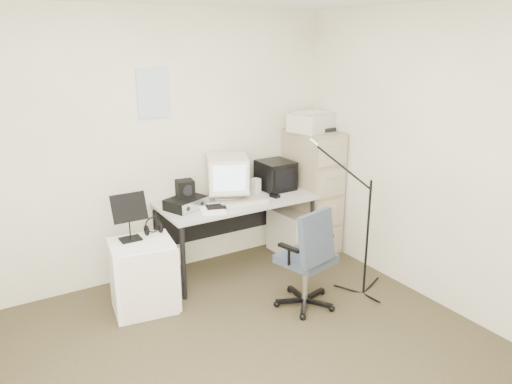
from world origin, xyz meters
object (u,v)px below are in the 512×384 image
office_chair (306,257)px  filing_cabinet (312,191)px  side_cart (143,276)px  desk (237,234)px

office_chair → filing_cabinet: bearing=36.5°
filing_cabinet → office_chair: (-0.80, -0.97, -0.19)m
office_chair → side_cart: (-1.21, 0.66, -0.15)m
filing_cabinet → desk: filing_cabinet is taller
office_chair → side_cart: 1.38m
desk → office_chair: (0.15, -0.94, 0.09)m
office_chair → desk: bearing=85.0°
office_chair → side_cart: size_ratio=1.46×
filing_cabinet → side_cart: filing_cabinet is taller
filing_cabinet → desk: (-0.95, -0.03, -0.29)m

